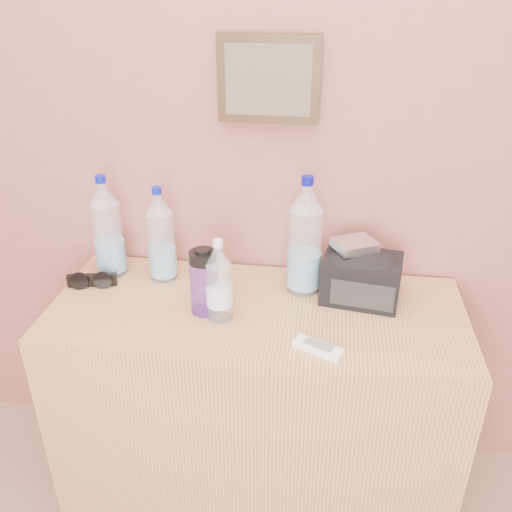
{
  "coord_description": "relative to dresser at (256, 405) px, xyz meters",
  "views": [
    {
      "loc": [
        0.14,
        0.36,
        1.67
      ],
      "look_at": [
        -0.05,
        1.71,
        0.96
      ],
      "focal_mm": 38.0,
      "sensor_mm": 36.0,
      "label": 1
    }
  ],
  "objects": [
    {
      "name": "pet_small",
      "position": [
        -0.1,
        -0.07,
        0.5
      ],
      "size": [
        0.07,
        0.07,
        0.25
      ],
      "rotation": [
        0.0,
        0.0,
        0.14
      ],
      "color": "white",
      "rests_on": "dresser"
    },
    {
      "name": "sunglasses",
      "position": [
        -0.54,
        0.05,
        0.41
      ],
      "size": [
        0.17,
        0.09,
        0.04
      ],
      "primitive_type": null,
      "rotation": [
        0.0,
        0.0,
        0.21
      ],
      "color": "black",
      "rests_on": "dresser"
    },
    {
      "name": "pet_large_b",
      "position": [
        -0.33,
        0.14,
        0.53
      ],
      "size": [
        0.09,
        0.09,
        0.32
      ],
      "rotation": [
        0.0,
        0.0,
        0.09
      ],
      "color": "silver",
      "rests_on": "dresser"
    },
    {
      "name": "toiletry_bag",
      "position": [
        0.31,
        0.1,
        0.47
      ],
      "size": [
        0.25,
        0.2,
        0.16
      ],
      "primitive_type": null,
      "rotation": [
        0.0,
        0.0,
        -0.15
      ],
      "color": "black",
      "rests_on": "dresser"
    },
    {
      "name": "ac_remote",
      "position": [
        0.19,
        -0.19,
        0.4
      ],
      "size": [
        0.14,
        0.1,
        0.02
      ],
      "primitive_type": "cube",
      "rotation": [
        0.0,
        0.0,
        -0.42
      ],
      "color": "beige",
      "rests_on": "dresser"
    },
    {
      "name": "pet_large_c",
      "position": [
        0.13,
        0.13,
        0.56
      ],
      "size": [
        0.1,
        0.1,
        0.38
      ],
      "rotation": [
        0.0,
        0.0,
        0.31
      ],
      "color": "silver",
      "rests_on": "dresser"
    },
    {
      "name": "nalgene_bottle",
      "position": [
        -0.15,
        -0.04,
        0.49
      ],
      "size": [
        0.08,
        0.08,
        0.21
      ],
      "rotation": [
        0.0,
        0.0,
        0.42
      ],
      "color": "#582599",
      "rests_on": "dresser"
    },
    {
      "name": "pet_large_a",
      "position": [
        -0.51,
        0.15,
        0.54
      ],
      "size": [
        0.09,
        0.09,
        0.34
      ],
      "rotation": [
        0.0,
        0.0,
        -0.08
      ],
      "color": "silver",
      "rests_on": "dresser"
    },
    {
      "name": "picture_frame",
      "position": [
        0.0,
        0.25,
        1.01
      ],
      "size": [
        0.3,
        0.03,
        0.25
      ],
      "primitive_type": null,
      "color": "#382311",
      "rests_on": "room_shell"
    },
    {
      "name": "dresser",
      "position": [
        0.0,
        0.0,
        0.0
      ],
      "size": [
        1.25,
        0.52,
        0.78
      ],
      "primitive_type": "cube",
      "color": "tan",
      "rests_on": "ground"
    },
    {
      "name": "foil_packet",
      "position": [
        0.28,
        0.12,
        0.56
      ],
      "size": [
        0.15,
        0.14,
        0.03
      ],
      "primitive_type": "cube",
      "rotation": [
        0.0,
        0.0,
        0.48
      ],
      "color": "white",
      "rests_on": "toiletry_bag"
    }
  ]
}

